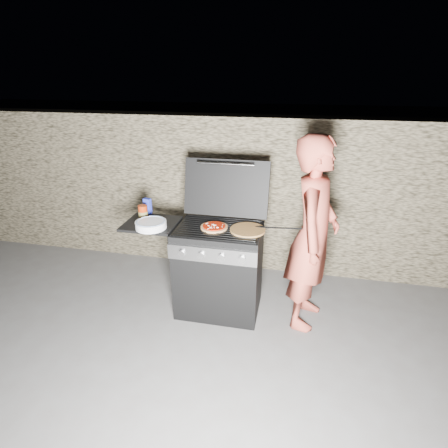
% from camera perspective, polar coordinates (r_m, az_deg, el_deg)
% --- Properties ---
extents(ground, '(50.00, 50.00, 0.00)m').
position_cam_1_polar(ground, '(3.71, -0.78, -13.50)').
color(ground, '#4E4B48').
extents(stone_wall, '(8.00, 0.35, 1.80)m').
position_cam_1_polar(stone_wall, '(4.21, 2.27, 5.06)').
color(stone_wall, '#7F7255').
rests_on(stone_wall, ground).
extents(gas_grill, '(1.34, 0.79, 0.91)m').
position_cam_1_polar(gas_grill, '(3.51, -4.83, -7.01)').
color(gas_grill, black).
rests_on(gas_grill, ground).
extents(pizza_topped, '(0.29, 0.29, 0.03)m').
position_cam_1_polar(pizza_topped, '(3.23, -1.62, -0.43)').
color(pizza_topped, '#AC8734').
rests_on(pizza_topped, gas_grill).
extents(pizza_plain, '(0.40, 0.40, 0.02)m').
position_cam_1_polar(pizza_plain, '(3.18, 3.88, -0.95)').
color(pizza_plain, tan).
rests_on(pizza_plain, gas_grill).
extents(sauce_jar, '(0.10, 0.10, 0.14)m').
position_cam_1_polar(sauce_jar, '(3.53, -13.08, 1.91)').
color(sauce_jar, '#A82B0A').
rests_on(sauce_jar, gas_grill).
extents(blue_carton, '(0.08, 0.06, 0.16)m').
position_cam_1_polar(blue_carton, '(3.65, -12.37, 2.90)').
color(blue_carton, '#2532BF').
rests_on(blue_carton, gas_grill).
extents(plate_stack, '(0.38, 0.38, 0.07)m').
position_cam_1_polar(plate_stack, '(3.31, -11.84, -0.09)').
color(plate_stack, white).
rests_on(plate_stack, gas_grill).
extents(person, '(0.55, 0.72, 1.79)m').
position_cam_1_polar(person, '(3.22, 14.30, -1.86)').
color(person, '#B24736').
rests_on(person, ground).
extents(tongs, '(0.48, 0.16, 0.10)m').
position_cam_1_polar(tongs, '(3.16, 8.30, -0.50)').
color(tongs, black).
rests_on(tongs, gas_grill).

